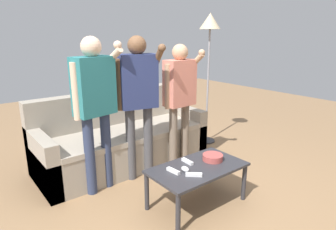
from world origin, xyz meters
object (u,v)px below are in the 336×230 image
at_px(floor_lamp, 210,34).
at_px(game_remote_wand_spare, 194,175).
at_px(coffee_table, 197,171).
at_px(player_center, 138,92).
at_px(player_right, 180,92).
at_px(couch, 122,140).
at_px(game_remote_wand_near, 173,171).
at_px(game_remote_wand_far, 187,161).
at_px(snack_bowl, 213,157).
at_px(game_remote_nunchuk, 185,169).
at_px(player_left, 95,98).

xyz_separation_m(floor_lamp, game_remote_wand_spare, (-1.50, -1.31, -1.20)).
bearing_deg(coffee_table, player_center, 97.90).
xyz_separation_m(player_right, game_remote_wand_spare, (-0.60, -0.91, -0.53)).
distance_m(couch, game_remote_wand_near, 1.29).
bearing_deg(game_remote_wand_near, game_remote_wand_far, 16.96).
bearing_deg(game_remote_wand_far, player_right, 55.28).
height_order(snack_bowl, floor_lamp, floor_lamp).
relative_size(coffee_table, game_remote_wand_spare, 6.99).
bearing_deg(game_remote_wand_spare, game_remote_wand_far, 59.47).
bearing_deg(floor_lamp, coffee_table, -138.31).
distance_m(snack_bowl, floor_lamp, 2.01).
distance_m(couch, game_remote_nunchuk, 1.33).
bearing_deg(player_center, game_remote_wand_near, -100.36).
bearing_deg(snack_bowl, player_center, 112.37).
xyz_separation_m(coffee_table, game_remote_wand_far, (-0.02, 0.12, 0.07)).
relative_size(player_right, game_remote_wand_far, 10.23).
bearing_deg(game_remote_wand_spare, player_right, 56.37).
bearing_deg(coffee_table, couch, 93.26).
xyz_separation_m(game_remote_wand_near, game_remote_wand_far, (0.24, 0.07, -0.00)).
bearing_deg(game_remote_wand_far, coffee_table, -80.25).
relative_size(snack_bowl, player_right, 0.13).
height_order(coffee_table, floor_lamp, floor_lamp).
distance_m(game_remote_nunchuk, player_left, 1.14).
distance_m(snack_bowl, player_right, 0.95).
bearing_deg(player_left, snack_bowl, -45.29).
distance_m(coffee_table, game_remote_nunchuk, 0.18).
bearing_deg(floor_lamp, snack_bowl, -133.38).
bearing_deg(player_center, game_remote_nunchuk, -93.02).
relative_size(player_right, game_remote_wand_spare, 11.37).
xyz_separation_m(game_remote_nunchuk, game_remote_wand_near, (-0.10, 0.05, -0.01)).
xyz_separation_m(couch, snack_bowl, (0.30, -1.31, 0.13)).
distance_m(player_center, player_right, 0.56).
xyz_separation_m(coffee_table, game_remote_wand_spare, (-0.16, -0.12, 0.07)).
relative_size(player_right, game_remote_wand_near, 10.23).
distance_m(player_left, player_center, 0.50).
relative_size(game_remote_nunchuk, game_remote_wand_near, 0.59).
relative_size(player_center, game_remote_wand_spare, 12.10).
height_order(coffee_table, game_remote_nunchuk, game_remote_nunchuk).
distance_m(game_remote_nunchuk, game_remote_wand_far, 0.18).
bearing_deg(game_remote_nunchuk, player_left, 117.97).
distance_m(couch, player_center, 0.87).
relative_size(snack_bowl, game_remote_nunchuk, 2.32).
height_order(player_center, game_remote_wand_near, player_center).
xyz_separation_m(floor_lamp, game_remote_wand_near, (-1.59, -1.14, -1.20)).
distance_m(snack_bowl, game_remote_wand_spare, 0.41).
bearing_deg(player_left, game_remote_nunchuk, -62.03).
height_order(couch, coffee_table, couch).
distance_m(coffee_table, snack_bowl, 0.24).
height_order(game_remote_nunchuk, game_remote_wand_near, game_remote_nunchuk).
xyz_separation_m(game_remote_nunchuk, player_center, (0.04, 0.83, 0.59)).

